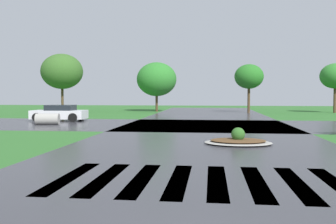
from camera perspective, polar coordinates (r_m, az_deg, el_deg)
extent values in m
cube|color=#35353A|center=(14.47, 5.45, -5.33)|extent=(10.82, 80.00, 0.01)
cube|color=#35353A|center=(24.25, 5.96, -2.03)|extent=(90.00, 9.73, 0.01)
cube|color=white|center=(9.52, -14.98, -9.71)|extent=(0.45, 3.55, 0.01)
cube|color=white|center=(9.23, -9.70, -10.05)|extent=(0.45, 3.55, 0.01)
cube|color=white|center=(9.02, -4.11, -10.32)|extent=(0.45, 3.55, 0.01)
cube|color=white|center=(8.90, 1.68, -10.49)|extent=(0.45, 3.55, 0.01)
cube|color=white|center=(8.87, 7.59, -10.56)|extent=(0.45, 3.55, 0.01)
cube|color=white|center=(8.93, 13.47, -10.53)|extent=(0.45, 3.55, 0.01)
cube|color=white|center=(9.08, 19.22, -10.38)|extent=(0.45, 3.55, 0.01)
ellipsoid|color=#9E9B93|center=(15.38, 10.80, -4.67)|extent=(2.75, 2.12, 0.12)
ellipsoid|color=brown|center=(15.37, 10.80, -4.33)|extent=(2.26, 1.74, 0.10)
sphere|color=#2D6023|center=(15.34, 10.81, -3.41)|extent=(0.56, 0.56, 0.56)
cube|color=silver|center=(29.05, -16.50, -0.37)|extent=(4.07, 1.98, 0.64)
cube|color=#1E232B|center=(28.98, -16.30, 0.66)|extent=(2.06, 1.67, 0.41)
cylinder|color=black|center=(28.70, -19.68, -0.80)|extent=(0.65, 0.25, 0.64)
cylinder|color=black|center=(30.42, -18.27, -0.58)|extent=(0.65, 0.25, 0.64)
cylinder|color=black|center=(27.72, -14.54, -0.84)|extent=(0.65, 0.25, 0.64)
cylinder|color=black|center=(29.50, -13.38, -0.61)|extent=(0.65, 0.25, 0.64)
cylinder|color=#9E9B93|center=(25.84, -18.16, -1.04)|extent=(1.60, 0.97, 0.74)
cylinder|color=#4C3823|center=(43.69, -16.04, 1.97)|extent=(0.28, 0.28, 2.96)
ellipsoid|color=#356025|center=(43.76, -16.10, 6.06)|extent=(4.70, 4.70, 3.99)
cylinder|color=#4C3823|center=(42.68, -1.77, 1.51)|extent=(0.28, 0.28, 2.13)
ellipsoid|color=#2C792A|center=(42.70, -1.77, 5.09)|extent=(4.60, 4.60, 3.91)
cylinder|color=#4C3823|center=(40.59, 12.40, 1.87)|extent=(0.28, 0.28, 2.83)
ellipsoid|color=#276E23|center=(40.62, 12.44, 5.40)|extent=(3.10, 3.10, 2.63)
cylinder|color=#4C3823|center=(43.46, 24.42, 1.75)|extent=(0.28, 0.28, 2.85)
ellipsoid|color=#2D772B|center=(43.50, 24.49, 5.11)|extent=(3.19, 3.19, 2.71)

